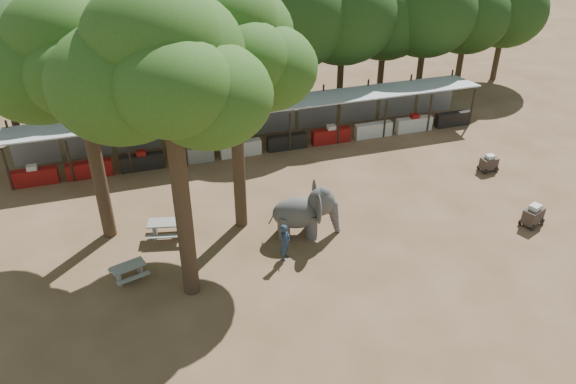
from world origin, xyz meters
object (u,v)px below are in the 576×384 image
object	(u,v)px
picnic_table_far	(167,227)
cart_back	(489,163)
elephant	(306,212)
yard_tree_back	(228,46)
yard_tree_left	(72,61)
yard_tree_center	(162,69)
cart_front	(533,215)
handler	(285,242)
picnic_table_near	(129,270)

from	to	relation	value
picnic_table_far	cart_back	world-z (taller)	cart_back
elephant	cart_back	bearing A→B (deg)	24.75
yard_tree_back	picnic_table_far	xyz separation A→B (m)	(-3.34, -0.18, -8.00)
yard_tree_left	yard_tree_center	size ratio (longest dim) A/B	0.92
yard_tree_center	yard_tree_left	bearing A→B (deg)	120.96
cart_front	cart_back	distance (m)	5.29
elephant	cart_back	world-z (taller)	elephant
yard_tree_back	cart_back	bearing A→B (deg)	3.30
handler	elephant	bearing A→B (deg)	-2.51
picnic_table_far	elephant	bearing A→B (deg)	-2.85
picnic_table_near	cart_front	bearing A→B (deg)	-22.17
elephant	handler	world-z (taller)	elephant
yard_tree_left	yard_tree_back	bearing A→B (deg)	-9.46
yard_tree_center	picnic_table_near	xyz separation A→B (m)	(-2.21, 1.30, -8.76)
elephant	yard_tree_left	bearing A→B (deg)	173.90
picnic_table_near	picnic_table_far	world-z (taller)	picnic_table_far
picnic_table_far	cart_back	size ratio (longest dim) A/B	1.86
yard_tree_back	cart_front	bearing A→B (deg)	-18.10
yard_tree_left	picnic_table_near	world-z (taller)	yard_tree_left
elephant	cart_front	distance (m)	10.80
elephant	picnic_table_near	size ratio (longest dim) A/B	1.96
elephant	picnic_table_far	world-z (taller)	elephant
yard_tree_left	elephant	distance (m)	11.56
elephant	picnic_table_far	xyz separation A→B (m)	(-6.11, 1.65, -0.69)
picnic_table_far	cart_front	world-z (taller)	cart_front
picnic_table_far	yard_tree_center	bearing A→B (deg)	-72.65
handler	cart_front	bearing A→B (deg)	-53.28
yard_tree_back	elephant	bearing A→B (deg)	-33.55
elephant	picnic_table_far	bearing A→B (deg)	176.67
handler	picnic_table_near	size ratio (longest dim) A/B	1.04
yard_tree_left	picnic_table_near	bearing A→B (deg)	-78.00
handler	picnic_table_near	bearing A→B (deg)	126.11
elephant	picnic_table_far	distance (m)	6.37
handler	picnic_table_near	distance (m)	6.59
picnic_table_far	cart_front	size ratio (longest dim) A/B	1.48
picnic_table_near	cart_back	distance (m)	19.92
yard_tree_left	elephant	bearing A→B (deg)	-17.93
handler	cart_back	bearing A→B (deg)	-30.80
yard_tree_back	picnic_table_near	world-z (taller)	yard_tree_back
picnic_table_near	cart_back	size ratio (longest dim) A/B	1.62
elephant	yard_tree_back	bearing A→B (deg)	158.27
yard_tree_left	elephant	size ratio (longest dim) A/B	3.35
yard_tree_back	picnic_table_near	size ratio (longest dim) A/B	6.77
handler	picnic_table_near	world-z (taller)	handler
yard_tree_left	elephant	world-z (taller)	yard_tree_left
yard_tree_center	handler	distance (m)	9.42
handler	cart_front	size ratio (longest dim) A/B	1.33
yard_tree_back	handler	bearing A→B (deg)	-68.19
cart_back	handler	bearing A→B (deg)	-166.18
yard_tree_center	cart_front	distance (m)	18.43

